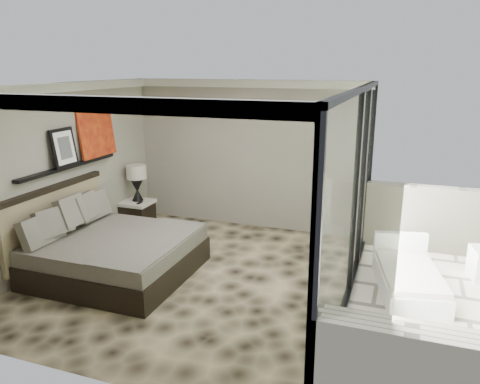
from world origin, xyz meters
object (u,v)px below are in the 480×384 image
(bed, at_px, (111,251))
(nightstand, at_px, (137,213))
(lounger, at_px, (408,278))
(table_lamp, at_px, (137,178))

(bed, relative_size, nightstand, 3.90)
(bed, xyz_separation_m, lounger, (4.23, 0.93, -0.17))
(bed, height_order, nightstand, bed)
(bed, bearing_deg, lounger, 12.40)
(bed, distance_m, table_lamp, 2.24)
(table_lamp, xyz_separation_m, lounger, (5.00, -1.08, -0.78))
(bed, distance_m, nightstand, 2.11)
(lounger, bearing_deg, nightstand, 156.04)
(nightstand, bearing_deg, lounger, -33.21)
(nightstand, relative_size, lounger, 0.34)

